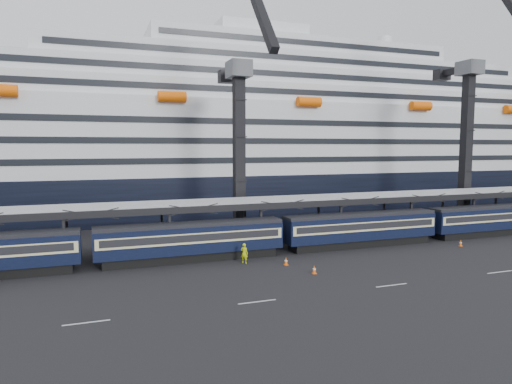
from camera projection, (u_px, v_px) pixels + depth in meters
ground at (482, 260)px, 46.68m from camera, size 260.00×260.00×0.00m
train at (385, 226)px, 54.24m from camera, size 133.05×3.00×4.05m
canopy at (397, 196)px, 59.26m from camera, size 130.00×6.25×5.53m
cruise_ship at (290, 143)px, 88.13m from camera, size 214.09×28.84×34.00m
crane_dark_near at (240, 144)px, 56.12m from camera, size 4.50×17.75×35.08m
crane_dark_mid at (469, 135)px, 66.90m from camera, size 4.50×18.24×39.64m
worker at (244, 253)px, 45.39m from camera, size 0.87×0.85×2.02m
traffic_cone_b at (286, 261)px, 44.73m from camera, size 0.41×0.41×0.81m
traffic_cone_c at (314, 269)px, 41.70m from camera, size 0.40×0.40×0.79m
traffic_cone_d at (461, 243)px, 53.28m from camera, size 0.38×0.38×0.76m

